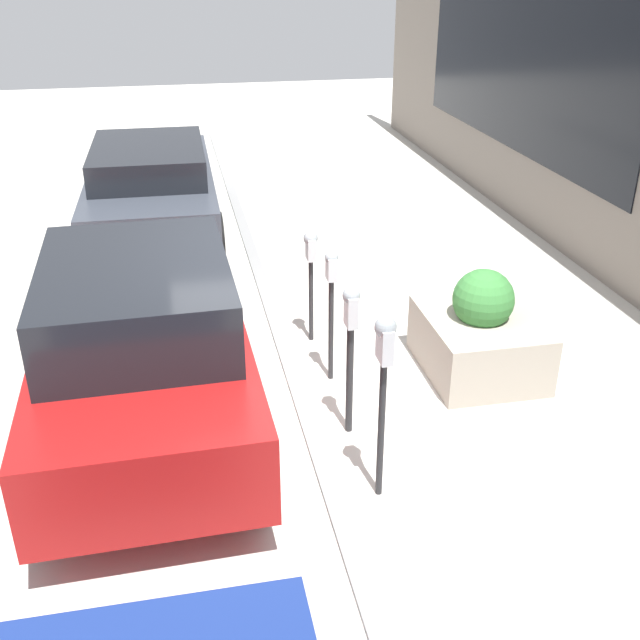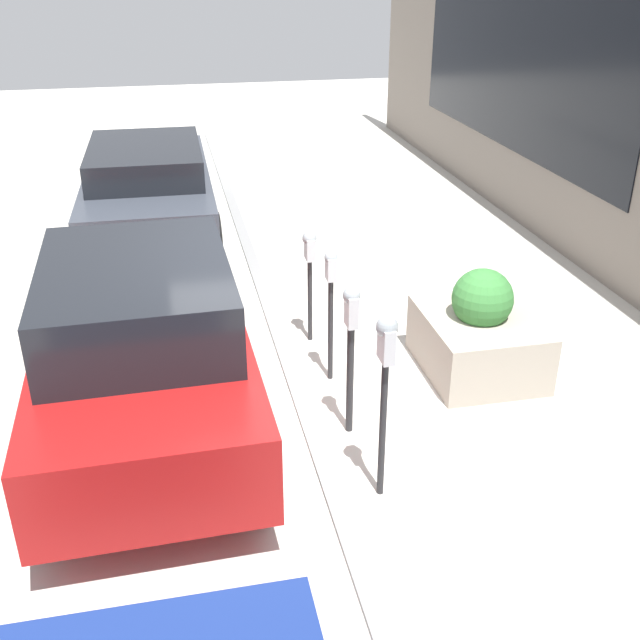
{
  "view_description": "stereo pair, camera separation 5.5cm",
  "coord_description": "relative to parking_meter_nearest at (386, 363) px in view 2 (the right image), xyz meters",
  "views": [
    {
      "loc": [
        -6.09,
        1.14,
        4.0
      ],
      "look_at": [
        0.0,
        -0.09,
        0.93
      ],
      "focal_mm": 42.0,
      "sensor_mm": 36.0,
      "label": 1
    },
    {
      "loc": [
        -6.08,
        1.19,
        4.0
      ],
      "look_at": [
        0.0,
        -0.09,
        0.93
      ],
      "focal_mm": 42.0,
      "sensor_mm": 36.0,
      "label": 2
    }
  ],
  "objects": [
    {
      "name": "parked_car_rear",
      "position": [
        6.65,
        1.75,
        -0.42
      ],
      "size": [
        4.59,
        1.9,
        1.46
      ],
      "rotation": [
        0.0,
        0.0,
        -0.01
      ],
      "color": "#383D47",
      "rests_on": "ground_plane"
    },
    {
      "name": "planter_box",
      "position": [
        1.73,
        -1.55,
        -0.8
      ],
      "size": [
        1.35,
        1.12,
        1.14
      ],
      "color": "#A39989",
      "rests_on": "ground_plane"
    },
    {
      "name": "parking_meter_middle",
      "position": [
        1.88,
        -0.0,
        -0.21
      ],
      "size": [
        0.16,
        0.13,
        1.41
      ],
      "color": "#232326",
      "rests_on": "ground_plane"
    },
    {
      "name": "parking_meter_nearest",
      "position": [
        0.0,
        0.0,
        0.0
      ],
      "size": [
        0.2,
        0.17,
        1.61
      ],
      "color": "#232326",
      "rests_on": "ground_plane"
    },
    {
      "name": "parking_meter_second",
      "position": [
        0.92,
        0.03,
        -0.2
      ],
      "size": [
        0.18,
        0.15,
        1.45
      ],
      "color": "#232326",
      "rests_on": "ground_plane"
    },
    {
      "name": "parked_car_middle",
      "position": [
        1.39,
        1.82,
        -0.35
      ],
      "size": [
        4.17,
        1.86,
        1.68
      ],
      "rotation": [
        0.0,
        0.0,
        0.02
      ],
      "color": "maroon",
      "rests_on": "ground_plane"
    },
    {
      "name": "parking_meter_fourth",
      "position": [
        2.77,
        0.03,
        -0.22
      ],
      "size": [
        0.19,
        0.16,
        1.31
      ],
      "color": "#232326",
      "rests_on": "ground_plane"
    },
    {
      "name": "ground_plane",
      "position": [
        1.4,
        0.3,
        -1.22
      ],
      "size": [
        40.0,
        40.0,
        0.0
      ],
      "primitive_type": "plane",
      "color": "beige"
    },
    {
      "name": "curb_strip",
      "position": [
        1.4,
        0.38,
        -1.2
      ],
      "size": [
        24.5,
        0.16,
        0.04
      ],
      "color": "gray",
      "rests_on": "ground_plane"
    }
  ]
}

